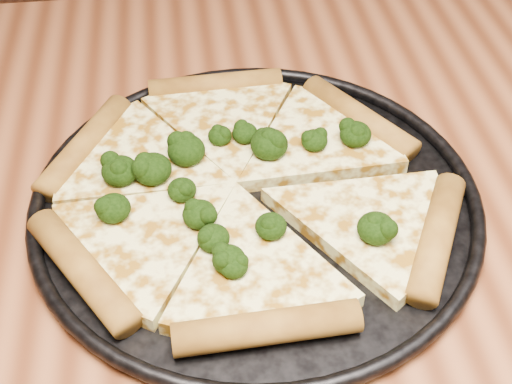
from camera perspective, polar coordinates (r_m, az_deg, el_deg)
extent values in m
cube|color=brown|center=(0.57, 12.68, -6.56)|extent=(1.20, 0.90, 0.04)
cylinder|color=black|center=(0.58, 0.00, -0.93)|extent=(0.36, 0.36, 0.01)
torus|color=black|center=(0.57, 0.00, -0.43)|extent=(0.37, 0.37, 0.01)
cylinder|color=#A37228|center=(0.65, 8.47, 6.12)|extent=(0.09, 0.12, 0.03)
cylinder|color=#A37228|center=(0.69, -3.36, 8.77)|extent=(0.13, 0.03, 0.03)
cylinder|color=#A37228|center=(0.63, -13.91, 3.74)|extent=(0.08, 0.13, 0.03)
cylinder|color=#A37228|center=(0.53, -14.11, -6.25)|extent=(0.09, 0.12, 0.03)
cylinder|color=#A37228|center=(0.48, 0.90, -11.10)|extent=(0.13, 0.03, 0.03)
cylinder|color=#A37228|center=(0.55, 14.66, -3.57)|extent=(0.08, 0.13, 0.03)
ellipsoid|color=black|center=(0.53, 1.24, -2.83)|extent=(0.02, 0.02, 0.02)
ellipsoid|color=black|center=(0.59, -5.76, 3.45)|extent=(0.03, 0.03, 0.02)
ellipsoid|color=black|center=(0.61, 4.83, 4.26)|extent=(0.02, 0.02, 0.02)
ellipsoid|color=black|center=(0.52, -3.53, -3.81)|extent=(0.02, 0.02, 0.02)
ellipsoid|color=black|center=(0.53, 9.87, -2.95)|extent=(0.03, 0.03, 0.02)
ellipsoid|color=black|center=(0.60, 1.10, 3.96)|extent=(0.03, 0.03, 0.02)
ellipsoid|color=black|center=(0.61, -2.99, 4.66)|extent=(0.02, 0.02, 0.02)
ellipsoid|color=black|center=(0.61, -0.92, 4.88)|extent=(0.02, 0.02, 0.02)
ellipsoid|color=black|center=(0.61, 8.19, 4.73)|extent=(0.03, 0.03, 0.02)
ellipsoid|color=black|center=(0.51, -2.26, -5.56)|extent=(0.02, 0.02, 0.02)
ellipsoid|color=black|center=(0.54, -4.67, -1.85)|extent=(0.03, 0.03, 0.02)
ellipsoid|color=black|center=(0.55, -11.67, -1.31)|extent=(0.03, 0.03, 0.02)
ellipsoid|color=black|center=(0.56, -6.12, 0.18)|extent=(0.02, 0.02, 0.02)
ellipsoid|color=black|center=(0.61, 0.97, 4.51)|extent=(0.02, 0.02, 0.02)
ellipsoid|color=black|center=(0.58, -8.53, 1.89)|extent=(0.03, 0.03, 0.02)
ellipsoid|color=black|center=(0.58, -11.15, 1.72)|extent=(0.03, 0.03, 0.02)
ellipsoid|color=black|center=(0.50, -1.85, -6.09)|extent=(0.02, 0.02, 0.02)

